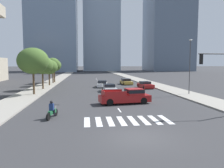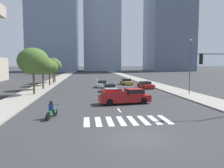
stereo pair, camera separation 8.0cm
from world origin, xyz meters
The scene contains 19 objects.
ground_plane centered at (0.00, 0.00, 0.00)m, with size 800.00×800.00×0.00m, color #333335.
sidewalk_east centered at (11.37, 30.00, 0.07)m, with size 4.00×260.00×0.15m, color gray.
sidewalk_west centered at (-11.37, 30.00, 0.07)m, with size 4.00×260.00×0.15m, color gray.
crosswalk_near centered at (0.00, 3.99, 0.00)m, with size 6.75×2.93×0.01m.
lane_divider_center centered at (0.00, 31.99, 0.00)m, with size 0.14×50.00×0.01m.
motorcycle_lead centered at (-6.00, 5.52, 0.58)m, with size 0.84×2.19×1.49m.
pickup_truck centered at (1.41, 11.48, 0.81)m, with size 5.91×2.68×1.67m.
sedan_silver_0 centered at (0.53, 22.10, 0.57)m, with size 2.10×4.72×1.23m.
sedan_white_1 centered at (-0.02, 29.50, 0.58)m, with size 2.31×4.68×1.26m.
sedan_gold_2 centered at (5.57, 34.38, 0.59)m, with size 2.26×4.59×1.29m.
sedan_red_3 centered at (7.74, 26.62, 0.58)m, with size 2.25×4.53×1.25m.
street_lamp_east centered at (11.67, 17.36, 4.65)m, with size 0.50×0.24×7.80m.
street_tree_nearest centered at (-10.57, 19.53, 4.89)m, with size 4.37×4.37×6.60m.
street_tree_second centered at (-10.57, 26.29, 4.26)m, with size 3.62×3.62×5.66m.
street_tree_third centered at (-10.57, 33.18, 3.84)m, with size 3.47×3.47×5.18m.
street_tree_fourth centered at (-10.57, 38.31, 4.52)m, with size 3.05×3.05×5.70m.
street_tree_fifth centered at (-10.57, 40.75, 4.11)m, with size 3.30×3.30×5.38m.
office_tower_left_skyline centered at (-21.66, 120.73, 40.12)m, with size 27.32×25.86×81.28m.
office_tower_right_skyline centered at (49.62, 125.68, 39.53)m, with size 26.41×26.83×80.10m.
Camera 2 is at (-3.14, -12.78, 4.47)m, focal length 35.30 mm.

